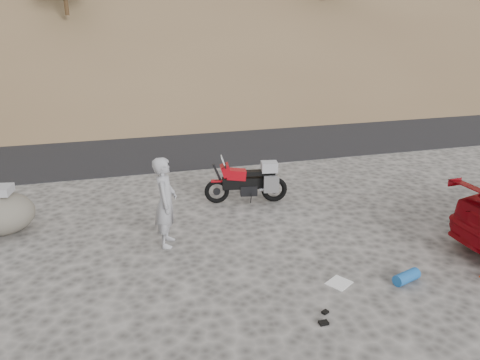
% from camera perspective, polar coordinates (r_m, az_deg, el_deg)
% --- Properties ---
extents(ground, '(140.00, 140.00, 0.00)m').
position_cam_1_polar(ground, '(8.92, 3.36, -9.61)').
color(ground, '#474542').
rests_on(ground, ground).
extents(road, '(120.00, 7.00, 0.05)m').
position_cam_1_polar(road, '(17.10, -6.27, 4.97)').
color(road, black).
rests_on(road, ground).
extents(motorcycle, '(2.00, 0.78, 1.20)m').
position_cam_1_polar(motorcycle, '(11.24, 1.22, -0.24)').
color(motorcycle, black).
rests_on(motorcycle, ground).
extents(man, '(0.58, 0.74, 1.81)m').
position_cam_1_polar(man, '(9.55, -8.77, -7.70)').
color(man, '#98979D').
rests_on(man, ground).
extents(boulder, '(1.67, 1.56, 1.05)m').
position_cam_1_polar(boulder, '(10.88, -27.16, -3.57)').
color(boulder, '#58534B').
rests_on(boulder, ground).
extents(gear_white_cloth, '(0.51, 0.49, 0.01)m').
position_cam_1_polar(gear_white_cloth, '(8.36, 11.97, -12.18)').
color(gear_white_cloth, white).
rests_on(gear_white_cloth, ground).
extents(gear_blue_mat, '(0.55, 0.35, 0.20)m').
position_cam_1_polar(gear_blue_mat, '(8.65, 19.64, -11.08)').
color(gear_blue_mat, '#1B5AA6').
rests_on(gear_blue_mat, ground).
extents(gear_glove_a, '(0.14, 0.10, 0.04)m').
position_cam_1_polar(gear_glove_a, '(7.38, 10.15, -16.77)').
color(gear_glove_a, black).
rests_on(gear_glove_a, ground).
extents(gear_glove_b, '(0.13, 0.12, 0.03)m').
position_cam_1_polar(gear_glove_b, '(7.61, 10.34, -15.55)').
color(gear_glove_b, black).
rests_on(gear_glove_b, ground).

